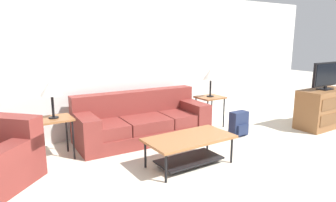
% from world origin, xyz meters
% --- Properties ---
extents(wall_back, '(9.14, 0.06, 2.60)m').
position_xyz_m(wall_back, '(0.00, 3.83, 1.30)').
color(wall_back, silver).
rests_on(wall_back, ground_plane).
extents(couch, '(2.34, 1.03, 0.82)m').
position_xyz_m(couch, '(-0.41, 3.20, 0.30)').
color(couch, maroon).
rests_on(couch, ground_plane).
extents(coffee_table, '(1.23, 0.65, 0.41)m').
position_xyz_m(coffee_table, '(-0.38, 1.85, 0.31)').
color(coffee_table, '#935B33').
rests_on(coffee_table, ground_plane).
extents(side_table_left, '(0.50, 0.44, 0.62)m').
position_xyz_m(side_table_left, '(-1.89, 3.12, 0.54)').
color(side_table_left, '#935B33').
rests_on(side_table_left, ground_plane).
extents(side_table_right, '(0.50, 0.44, 0.62)m').
position_xyz_m(side_table_right, '(1.08, 3.12, 0.54)').
color(side_table_right, '#935B33').
rests_on(side_table_right, ground_plane).
extents(table_lamp_left, '(0.30, 0.30, 0.56)m').
position_xyz_m(table_lamp_left, '(-1.89, 3.12, 1.06)').
color(table_lamp_left, black).
rests_on(table_lamp_left, side_table_left).
extents(table_lamp_right, '(0.30, 0.30, 0.56)m').
position_xyz_m(table_lamp_right, '(1.08, 3.12, 1.06)').
color(table_lamp_right, black).
rests_on(table_lamp_right, side_table_right).
extents(tv_console, '(1.15, 0.53, 0.76)m').
position_xyz_m(tv_console, '(2.95, 1.88, 0.38)').
color(tv_console, brown).
rests_on(tv_console, ground_plane).
extents(television, '(0.85, 0.20, 0.53)m').
position_xyz_m(television, '(2.95, 1.88, 1.05)').
color(television, black).
rests_on(television, tv_console).
extents(backpack, '(0.33, 0.25, 0.45)m').
position_xyz_m(backpack, '(1.16, 2.40, 0.22)').
color(backpack, '#1E2847').
rests_on(backpack, ground_plane).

